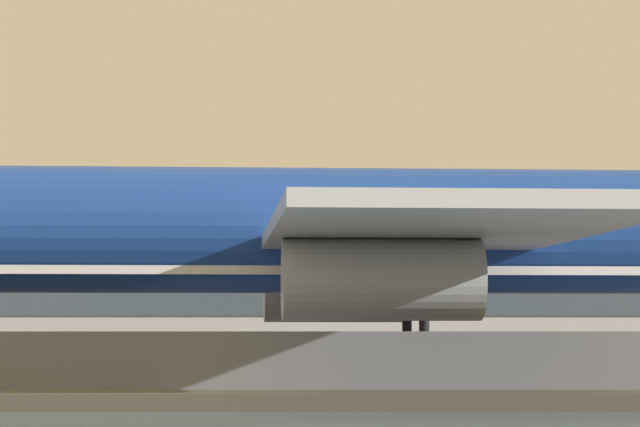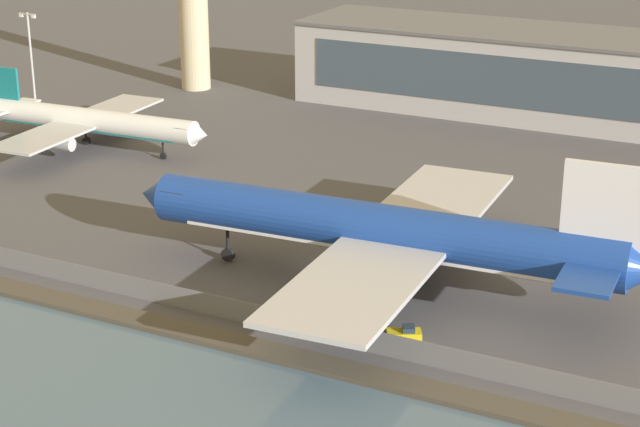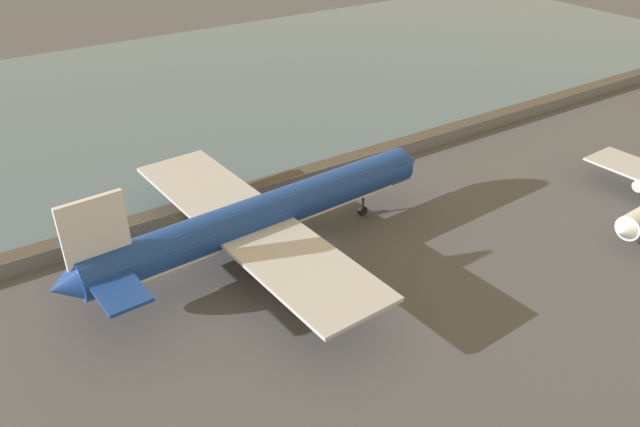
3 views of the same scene
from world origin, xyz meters
name	(u,v)px [view 3 (image 3 of 3)]	position (x,y,z in m)	size (l,w,h in m)	color
ground_plane	(319,245)	(0.00, 0.00, 0.00)	(500.00, 500.00, 0.00)	#4C4C51
waterfront_lagoon	(145,99)	(0.00, -71.00, 0.00)	(320.00, 98.00, 0.01)	slate
shoreline_seawall	(251,187)	(0.00, -20.50, 0.25)	(320.00, 3.00, 0.50)	#474238
perimeter_fence	(264,193)	(0.00, -16.00, 1.14)	(280.00, 0.10, 2.28)	slate
cargo_jet_blue	(259,217)	(8.10, -2.25, 6.23)	(56.70, 48.76, 16.32)	#193D93
baggage_tug	(185,230)	(14.82, -12.98, 0.81)	(3.58, 2.92, 1.80)	yellow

